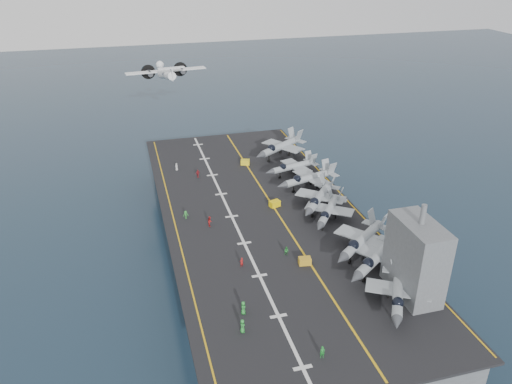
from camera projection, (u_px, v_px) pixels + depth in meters
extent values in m
plane|color=#142135|center=(261.00, 257.00, 102.89)|extent=(500.00, 500.00, 0.00)
cube|color=#56595E|center=(261.00, 236.00, 100.65)|extent=(36.00, 90.00, 10.00)
cube|color=black|center=(261.00, 213.00, 98.33)|extent=(38.00, 92.00, 0.40)
cube|color=gold|center=(276.00, 211.00, 98.94)|extent=(0.35, 90.00, 0.02)
cube|color=silver|center=(232.00, 216.00, 96.81)|extent=(0.50, 90.00, 0.02)
cube|color=gold|center=(175.00, 224.00, 94.21)|extent=(0.25, 90.00, 0.02)
cube|color=gold|center=(348.00, 201.00, 102.60)|extent=(0.25, 90.00, 0.02)
imported|color=#268C33|center=(243.00, 308.00, 70.99)|extent=(0.86, 1.26, 2.06)
imported|color=#B21919|center=(242.00, 262.00, 81.48)|extent=(1.18, 0.97, 1.69)
imported|color=#B21919|center=(210.00, 221.00, 93.19)|extent=(0.89, 1.26, 2.00)
imported|color=green|center=(186.00, 215.00, 95.74)|extent=(1.02, 0.72, 1.63)
imported|color=#A41D25|center=(198.00, 174.00, 112.56)|extent=(1.27, 0.99, 1.88)
imported|color=silver|center=(177.00, 167.00, 116.23)|extent=(1.12, 1.25, 1.74)
imported|color=#1A802A|center=(322.00, 352.00, 63.48)|extent=(1.14, 0.84, 1.78)
imported|color=#268C33|center=(286.00, 251.00, 84.50)|extent=(1.16, 1.06, 1.61)
imported|color=#268C33|center=(242.00, 326.00, 67.62)|extent=(0.86, 1.26, 2.06)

